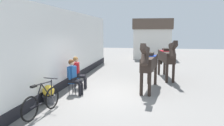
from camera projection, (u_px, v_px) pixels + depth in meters
ground_plane at (125, 78)px, 11.52m from camera, size 40.00×40.00×0.00m
pub_facade_wall at (69, 51)px, 10.28m from camera, size 0.34×14.00×3.40m
distant_cottage at (152, 38)px, 19.43m from camera, size 3.40×2.60×3.50m
seated_visitor_near at (73, 75)px, 8.39m from camera, size 0.61×0.48×1.39m
seated_visitor_far at (78, 71)px, 9.34m from camera, size 0.61×0.49×1.39m
saddled_horse_near at (149, 63)px, 8.97m from camera, size 0.73×2.99×2.06m
saddled_horse_far at (167, 57)px, 11.13m from camera, size 0.78×2.98×2.06m
flower_planter_near at (49, 94)px, 7.44m from camera, size 0.43×0.43×0.64m
leaning_bicycle at (42, 102)px, 6.43m from camera, size 0.50×1.75×1.02m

